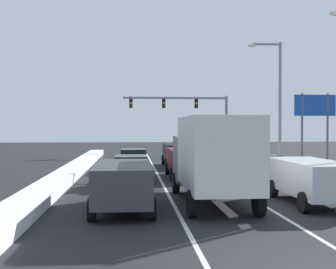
{
  "coord_description": "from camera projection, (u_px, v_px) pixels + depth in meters",
  "views": [
    {
      "loc": [
        -3.29,
        -8.81,
        3.01
      ],
      "look_at": [
        -0.34,
        27.28,
        2.33
      ],
      "focal_mm": 47.19,
      "sensor_mm": 36.0,
      "label": 1
    }
  ],
  "objects": [
    {
      "name": "ground_plane",
      "position": [
        193.0,
        182.0,
        23.79
      ],
      "size": [
        120.0,
        120.0,
        0.0
      ],
      "primitive_type": "plane",
      "color": "black"
    },
    {
      "name": "lane_stripe_between_right_lane_and_center_lane",
      "position": [
        212.0,
        174.0,
        27.6
      ],
      "size": [
        0.14,
        40.53,
        0.01
      ],
      "primitive_type": "cube",
      "color": "silver",
      "rests_on": "ground"
    },
    {
      "name": "lane_stripe_between_center_lane_and_left_lane",
      "position": [
        158.0,
        175.0,
        27.32
      ],
      "size": [
        0.14,
        40.53,
        0.01
      ],
      "primitive_type": "cube",
      "color": "silver",
      "rests_on": "ground"
    },
    {
      "name": "snow_bank_right_shoulder",
      "position": [
        294.0,
        168.0,
        28.02
      ],
      "size": [
        1.83,
        40.53,
        0.67
      ],
      "primitive_type": "cube",
      "color": "white",
      "rests_on": "ground"
    },
    {
      "name": "snow_bank_left_shoulder",
      "position": [
        71.0,
        172.0,
        26.88
      ],
      "size": [
        1.32,
        40.53,
        0.49
      ],
      "primitive_type": "cube",
      "color": "white",
      "rests_on": "ground"
    },
    {
      "name": "suv_silver_right_lane_nearest",
      "position": [
        311.0,
        178.0,
        17.01
      ],
      "size": [
        2.16,
        4.9,
        1.67
      ],
      "color": "#B7BABF",
      "rests_on": "ground"
    },
    {
      "name": "sedan_red_right_lane_second",
      "position": [
        260.0,
        168.0,
        23.47
      ],
      "size": [
        2.0,
        4.5,
        1.51
      ],
      "color": "maroon",
      "rests_on": "ground"
    },
    {
      "name": "suv_tan_right_lane_third",
      "position": [
        234.0,
        156.0,
        29.62
      ],
      "size": [
        2.16,
        4.9,
        1.67
      ],
      "color": "#937F60",
      "rests_on": "ground"
    },
    {
      "name": "box_truck_center_lane_nearest",
      "position": [
        212.0,
        155.0,
        16.97
      ],
      "size": [
        2.53,
        7.2,
        3.36
      ],
      "color": "slate",
      "rests_on": "ground"
    },
    {
      "name": "suv_maroon_center_lane_second",
      "position": [
        186.0,
        160.0,
        25.84
      ],
      "size": [
        2.16,
        4.9,
        1.67
      ],
      "color": "maroon",
      "rests_on": "ground"
    },
    {
      "name": "suv_black_center_lane_third",
      "position": [
        178.0,
        153.0,
        33.06
      ],
      "size": [
        2.16,
        4.9,
        1.67
      ],
      "color": "black",
      "rests_on": "ground"
    },
    {
      "name": "suv_charcoal_left_lane_nearest",
      "position": [
        123.0,
        182.0,
        15.66
      ],
      "size": [
        2.16,
        4.9,
        1.67
      ],
      "color": "#38383D",
      "rests_on": "ground"
    },
    {
      "name": "sedan_navy_left_lane_second",
      "position": [
        131.0,
        170.0,
        22.56
      ],
      "size": [
        2.0,
        4.5,
        1.51
      ],
      "color": "navy",
      "rests_on": "ground"
    },
    {
      "name": "sedan_green_left_lane_third",
      "position": [
        133.0,
        160.0,
        29.3
      ],
      "size": [
        2.0,
        4.5,
        1.51
      ],
      "color": "#1E5633",
      "rests_on": "ground"
    },
    {
      "name": "traffic_light_gantry",
      "position": [
        190.0,
        110.0,
        45.94
      ],
      "size": [
        10.94,
        0.47,
        6.2
      ],
      "color": "slate",
      "rests_on": "ground"
    },
    {
      "name": "street_lamp_right_mid",
      "position": [
        276.0,
        93.0,
        33.48
      ],
      "size": [
        2.66,
        0.36,
        9.37
      ],
      "color": "gray",
      "rests_on": "ground"
    },
    {
      "name": "roadside_sign_right",
      "position": [
        315.0,
        113.0,
        33.47
      ],
      "size": [
        3.2,
        0.16,
        5.5
      ],
      "color": "#59595B",
      "rests_on": "ground"
    }
  ]
}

